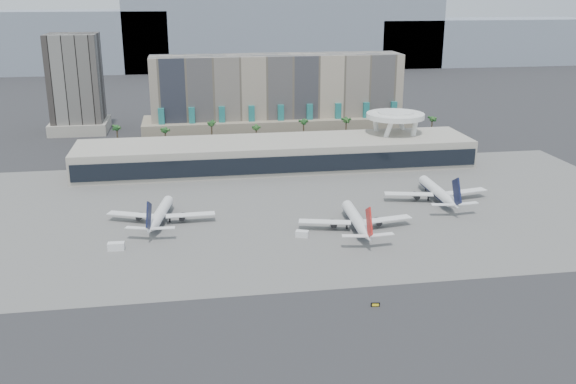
{
  "coord_description": "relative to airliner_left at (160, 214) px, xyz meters",
  "views": [
    {
      "loc": [
        -38.26,
        -157.15,
        74.9
      ],
      "look_at": [
        -6.25,
        40.0,
        11.09
      ],
      "focal_mm": 40.0,
      "sensor_mm": 36.0,
      "label": 1
    }
  ],
  "objects": [
    {
      "name": "ground",
      "position": [
        48.05,
        -47.64,
        -3.27
      ],
      "size": [
        900.0,
        900.0,
        0.0
      ],
      "primitive_type": "plane",
      "color": "#232326",
      "rests_on": "ground"
    },
    {
      "name": "apron_pad",
      "position": [
        48.05,
        7.36,
        -3.24
      ],
      "size": [
        260.0,
        130.0,
        0.06
      ],
      "primitive_type": "cube",
      "color": "#5B5B59",
      "rests_on": "ground"
    },
    {
      "name": "mountain_ridge",
      "position": [
        75.93,
        422.36,
        26.62
      ],
      "size": [
        680.0,
        60.0,
        70.0
      ],
      "color": "gray",
      "rests_on": "ground"
    },
    {
      "name": "hotel",
      "position": [
        58.05,
        126.78,
        13.54
      ],
      "size": [
        140.0,
        30.0,
        42.0
      ],
      "color": "tan",
      "rests_on": "ground"
    },
    {
      "name": "office_tower",
      "position": [
        -46.95,
        152.36,
        19.67
      ],
      "size": [
        30.0,
        30.0,
        52.0
      ],
      "color": "black",
      "rests_on": "ground"
    },
    {
      "name": "terminal",
      "position": [
        48.05,
        62.2,
        3.25
      ],
      "size": [
        170.0,
        32.5,
        14.5
      ],
      "color": "#B8B2A1",
      "rests_on": "ground"
    },
    {
      "name": "saucer_structure",
      "position": [
        103.05,
        68.36,
        15.19
      ],
      "size": [
        26.0,
        26.0,
        21.89
      ],
      "color": "white",
      "rests_on": "ground"
    },
    {
      "name": "palm_row",
      "position": [
        55.05,
        97.36,
        7.23
      ],
      "size": [
        157.8,
        2.8,
        13.1
      ],
      "color": "brown",
      "rests_on": "ground"
    },
    {
      "name": "airliner_left",
      "position": [
        0.0,
        0.0,
        0.0
      ],
      "size": [
        35.89,
        37.25,
        12.95
      ],
      "rotation": [
        0.0,
        0.0,
        -0.18
      ],
      "color": "white",
      "rests_on": "ground"
    },
    {
      "name": "airliner_centre",
      "position": [
        62.85,
        -16.3,
        0.11
      ],
      "size": [
        37.68,
        38.82,
        13.39
      ],
      "rotation": [
        0.0,
        0.0,
        -0.04
      ],
      "color": "white",
      "rests_on": "ground"
    },
    {
      "name": "airliner_right",
      "position": [
        99.85,
        7.27,
        0.26
      ],
      "size": [
        39.31,
        40.45,
        13.97
      ],
      "rotation": [
        0.0,
        0.0,
        -0.02
      ],
      "color": "white",
      "rests_on": "ground"
    },
    {
      "name": "service_vehicle_a",
      "position": [
        -12.5,
        -21.55,
        -2.07
      ],
      "size": [
        4.94,
        2.53,
        2.38
      ],
      "primitive_type": "cube",
      "rotation": [
        0.0,
        0.0,
        -0.03
      ],
      "color": "silver",
      "rests_on": "ground"
    },
    {
      "name": "service_vehicle_b",
      "position": [
        44.28,
        -20.0,
        -2.25
      ],
      "size": [
        4.49,
        3.51,
        2.03
      ],
      "primitive_type": "cube",
      "rotation": [
        0.0,
        0.0,
        -0.36
      ],
      "color": "white",
      "rests_on": "ground"
    },
    {
      "name": "taxiway_sign",
      "position": [
        53.72,
        -68.38,
        -2.76
      ],
      "size": [
        2.29,
        0.61,
        1.03
      ],
      "rotation": [
        0.0,
        0.0,
        -0.13
      ],
      "color": "black",
      "rests_on": "ground"
    }
  ]
}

